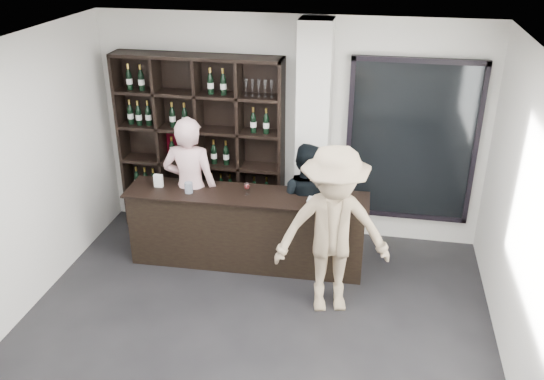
% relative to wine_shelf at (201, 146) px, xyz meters
% --- Properties ---
extents(floor, '(5.00, 5.50, 0.01)m').
position_rel_wine_shelf_xyz_m(floor, '(1.15, -2.57, -1.20)').
color(floor, black).
rests_on(floor, ground).
extents(wine_shelf, '(2.20, 0.35, 2.40)m').
position_rel_wine_shelf_xyz_m(wine_shelf, '(0.00, 0.00, 0.00)').
color(wine_shelf, black).
rests_on(wine_shelf, floor).
extents(structural_column, '(0.40, 0.40, 2.90)m').
position_rel_wine_shelf_xyz_m(structural_column, '(1.50, -0.10, 0.25)').
color(structural_column, silver).
rests_on(structural_column, floor).
extents(glass_panel, '(1.60, 0.08, 2.10)m').
position_rel_wine_shelf_xyz_m(glass_panel, '(2.70, 0.12, 0.20)').
color(glass_panel, black).
rests_on(glass_panel, floor).
extents(tasting_counter, '(2.91, 0.61, 0.96)m').
position_rel_wine_shelf_xyz_m(tasting_counter, '(0.80, -0.82, -0.72)').
color(tasting_counter, black).
rests_on(tasting_counter, floor).
extents(taster_pink, '(0.67, 0.45, 1.84)m').
position_rel_wine_shelf_xyz_m(taster_pink, '(0.08, -0.72, -0.28)').
color(taster_pink, beige).
rests_on(taster_pink, floor).
extents(taster_black, '(0.85, 0.72, 1.53)m').
position_rel_wine_shelf_xyz_m(taster_black, '(1.47, -0.52, -0.44)').
color(taster_black, black).
rests_on(taster_black, floor).
extents(customer, '(1.36, 0.97, 1.90)m').
position_rel_wine_shelf_xyz_m(customer, '(1.90, -1.52, -0.25)').
color(customer, gray).
rests_on(customer, floor).
extents(wine_glass, '(0.09, 0.09, 0.18)m').
position_rel_wine_shelf_xyz_m(wine_glass, '(0.82, -0.83, -0.16)').
color(wine_glass, white).
rests_on(wine_glass, tasting_counter).
extents(spit_cup, '(0.13, 0.13, 0.13)m').
position_rel_wine_shelf_xyz_m(spit_cup, '(0.12, -0.91, -0.18)').
color(spit_cup, silver).
rests_on(spit_cup, tasting_counter).
extents(napkin_stack, '(0.14, 0.14, 0.02)m').
position_rel_wine_shelf_xyz_m(napkin_stack, '(1.61, -0.83, -0.23)').
color(napkin_stack, white).
rests_on(napkin_stack, tasting_counter).
extents(card_stand, '(0.11, 0.05, 0.16)m').
position_rel_wine_shelf_xyz_m(card_stand, '(-0.29, -0.81, -0.16)').
color(card_stand, white).
rests_on(card_stand, tasting_counter).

